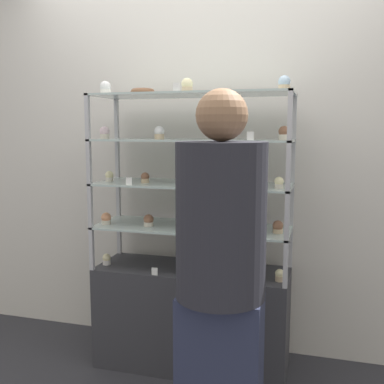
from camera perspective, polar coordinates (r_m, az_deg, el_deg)
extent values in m
plane|color=#2D2D33|center=(3.00, 0.00, -21.07)|extent=(20.00, 20.00, 0.00)
cube|color=silver|center=(2.96, 1.87, 4.93)|extent=(8.00, 0.05, 2.60)
cube|color=#333338|center=(2.86, 0.00, -15.61)|extent=(1.16, 0.41, 0.62)
cube|color=#B7B7BC|center=(3.09, -9.22, -5.32)|extent=(0.02, 0.02, 0.26)
cube|color=#B7B7BC|center=(2.81, 12.39, -6.75)|extent=(0.02, 0.02, 0.26)
cube|color=#B7B7BC|center=(2.76, -12.63, -7.03)|extent=(0.02, 0.02, 0.26)
cube|color=#B7B7BC|center=(2.44, 11.79, -8.98)|extent=(0.02, 0.02, 0.26)
cube|color=#B2C6C1|center=(2.69, 0.00, -4.51)|extent=(1.16, 0.41, 0.01)
cube|color=#B7B7BC|center=(3.04, -9.33, -0.56)|extent=(0.02, 0.02, 0.26)
cube|color=#B7B7BC|center=(2.75, 12.55, -1.52)|extent=(0.02, 0.02, 0.26)
cube|color=#B7B7BC|center=(2.70, -12.80, -1.71)|extent=(0.02, 0.02, 0.26)
cube|color=#B7B7BC|center=(2.38, 11.97, -2.99)|extent=(0.02, 0.02, 0.26)
cube|color=#B2C6C1|center=(2.64, 0.00, 0.98)|extent=(1.16, 0.41, 0.01)
cube|color=#B7B7BC|center=(3.01, -9.44, 4.32)|extent=(0.02, 0.02, 0.26)
cube|color=#B7B7BC|center=(2.72, 12.72, 3.86)|extent=(0.02, 0.02, 0.26)
cube|color=#B7B7BC|center=(2.67, -12.97, 3.78)|extent=(0.02, 0.02, 0.26)
cube|color=#B7B7BC|center=(2.34, 12.15, 3.24)|extent=(0.02, 0.02, 0.26)
cube|color=#B2C6C1|center=(2.62, 0.00, 6.61)|extent=(1.16, 0.41, 0.01)
cube|color=#B7B7BC|center=(3.01, -9.56, 9.26)|extent=(0.02, 0.02, 0.26)
cube|color=#B7B7BC|center=(2.72, 12.88, 9.32)|extent=(0.02, 0.02, 0.26)
cube|color=#B7B7BC|center=(2.67, -13.14, 9.34)|extent=(0.02, 0.02, 0.26)
cube|color=#B7B7BC|center=(2.34, 12.34, 9.58)|extent=(0.02, 0.02, 0.26)
cube|color=#B2C6C1|center=(2.63, 0.00, 12.26)|extent=(1.16, 0.41, 0.01)
cylinder|color=brown|center=(2.69, 3.24, -3.21)|extent=(0.17, 0.17, 0.11)
cylinder|color=#8C5B42|center=(2.68, 3.25, -1.87)|extent=(0.17, 0.17, 0.02)
cube|color=brown|center=(2.58, 3.89, 1.44)|extent=(0.19, 0.13, 0.05)
cube|color=#F4EAB2|center=(2.58, 3.89, 2.06)|extent=(0.20, 0.13, 0.01)
cylinder|color=white|center=(2.87, -10.78, -8.75)|extent=(0.05, 0.05, 0.03)
sphere|color=#F4EAB2|center=(2.86, -10.80, -8.20)|extent=(0.05, 0.05, 0.05)
cylinder|color=white|center=(2.71, -0.35, -9.62)|extent=(0.05, 0.05, 0.03)
sphere|color=silver|center=(2.70, -0.35, -9.04)|extent=(0.05, 0.05, 0.05)
cylinder|color=#CCB28C|center=(2.58, 11.05, -10.72)|extent=(0.05, 0.05, 0.03)
sphere|color=#F4EAB2|center=(2.57, 11.07, -10.11)|extent=(0.05, 0.05, 0.05)
cube|color=white|center=(2.63, -4.77, -10.02)|extent=(0.04, 0.00, 0.04)
cylinder|color=beige|center=(2.80, -10.84, -3.76)|extent=(0.06, 0.06, 0.02)
sphere|color=#E5996B|center=(2.79, -10.85, -3.18)|extent=(0.06, 0.06, 0.06)
cylinder|color=beige|center=(2.71, -5.53, -4.06)|extent=(0.06, 0.06, 0.02)
sphere|color=#8C5B42|center=(2.70, -5.54, -3.46)|extent=(0.06, 0.06, 0.06)
cylinder|color=white|center=(2.59, -0.54, -4.58)|extent=(0.06, 0.06, 0.02)
sphere|color=silver|center=(2.58, -0.54, -3.95)|extent=(0.06, 0.06, 0.06)
cylinder|color=#CCB28C|center=(2.56, 10.83, -4.86)|extent=(0.06, 0.06, 0.02)
sphere|color=#8C5B42|center=(2.55, 10.85, -4.22)|extent=(0.06, 0.06, 0.06)
cube|color=white|center=(2.44, 5.01, -5.13)|extent=(0.04, 0.00, 0.04)
cylinder|color=beige|center=(2.80, -10.44, 1.62)|extent=(0.05, 0.05, 0.02)
sphere|color=#F4EAB2|center=(2.80, -10.45, 2.14)|extent=(0.05, 0.05, 0.05)
cylinder|color=#CCB28C|center=(2.68, -5.97, 1.42)|extent=(0.05, 0.05, 0.02)
sphere|color=#8C5B42|center=(2.68, -5.98, 1.97)|extent=(0.05, 0.05, 0.05)
cylinder|color=white|center=(2.58, -0.24, 1.21)|extent=(0.05, 0.05, 0.02)
sphere|color=#F4EAB2|center=(2.58, -0.24, 1.78)|extent=(0.05, 0.05, 0.05)
cylinder|color=beige|center=(2.46, 10.98, 0.74)|extent=(0.05, 0.05, 0.02)
sphere|color=#F4EAB2|center=(2.46, 11.00, 1.33)|extent=(0.05, 0.05, 0.05)
cube|color=white|center=(2.58, -8.02, 1.36)|extent=(0.04, 0.00, 0.04)
cylinder|color=beige|center=(2.75, -11.03, 6.95)|extent=(0.06, 0.06, 0.03)
sphere|color=silver|center=(2.75, -11.04, 7.59)|extent=(0.06, 0.06, 0.06)
cylinder|color=#CCB28C|center=(2.60, -4.17, 7.03)|extent=(0.06, 0.06, 0.03)
sphere|color=white|center=(2.60, -4.17, 7.70)|extent=(0.06, 0.06, 0.06)
cylinder|color=white|center=(2.55, 3.29, 7.02)|extent=(0.06, 0.06, 0.03)
sphere|color=#8C5B42|center=(2.55, 3.29, 7.71)|extent=(0.06, 0.06, 0.06)
cylinder|color=beige|center=(2.49, 11.57, 6.84)|extent=(0.06, 0.06, 0.03)
sphere|color=#8C5B42|center=(2.49, 11.59, 7.55)|extent=(0.06, 0.06, 0.06)
cube|color=white|center=(2.37, 7.42, 7.07)|extent=(0.04, 0.00, 0.04)
cylinder|color=white|center=(2.74, -10.92, 12.36)|extent=(0.06, 0.06, 0.03)
sphere|color=white|center=(2.75, -10.94, 13.02)|extent=(0.06, 0.06, 0.06)
cylinder|color=#CCB28C|center=(2.54, -0.67, 12.87)|extent=(0.06, 0.06, 0.03)
sphere|color=#F4EAB2|center=(2.54, -0.67, 13.58)|extent=(0.06, 0.06, 0.06)
cylinder|color=#CCB28C|center=(2.47, 11.63, 12.85)|extent=(0.06, 0.06, 0.03)
sphere|color=silver|center=(2.47, 11.65, 13.58)|extent=(0.06, 0.06, 0.06)
cube|color=white|center=(2.47, -2.01, 13.19)|extent=(0.04, 0.00, 0.04)
torus|color=brown|center=(2.79, -6.28, 12.51)|extent=(0.15, 0.15, 0.04)
cube|color=#282D47|center=(2.13, 3.51, -22.61)|extent=(0.36, 0.20, 0.75)
cylinder|color=#26262D|center=(1.87, 3.69, -3.68)|extent=(0.38, 0.38, 0.65)
sphere|color=#936B4C|center=(1.83, 3.81, 9.73)|extent=(0.21, 0.21, 0.21)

